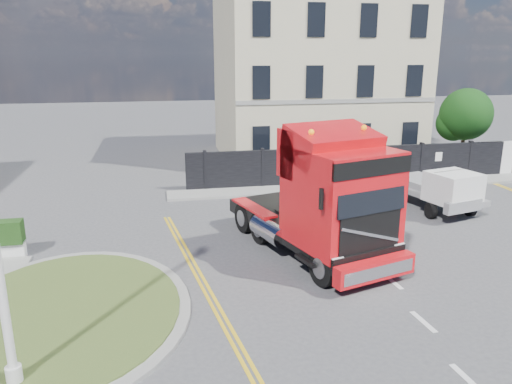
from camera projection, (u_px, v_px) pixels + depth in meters
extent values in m
plane|color=#424244|center=(287.00, 254.00, 17.66)|extent=(120.00, 120.00, 0.00)
cylinder|color=gray|center=(65.00, 313.00, 13.50)|extent=(6.80, 6.80, 0.12)
cylinder|color=#314D1E|center=(64.00, 310.00, 13.48)|extent=(6.20, 6.20, 0.05)
cube|color=black|center=(353.00, 165.00, 27.01)|extent=(18.00, 0.25, 2.00)
cube|color=silver|center=(493.00, 159.00, 28.59)|extent=(2.60, 0.12, 2.00)
cube|color=#B7B292|center=(313.00, 74.00, 32.89)|extent=(12.00, 10.00, 11.00)
cylinder|color=#382619|center=(462.00, 146.00, 31.37)|extent=(0.24, 0.24, 2.40)
sphere|color=black|center=(466.00, 114.00, 30.83)|extent=(3.20, 3.20, 3.20)
sphere|color=black|center=(454.00, 123.00, 31.28)|extent=(2.20, 2.20, 2.20)
cube|color=gray|center=(358.00, 186.00, 26.41)|extent=(20.00, 1.60, 0.12)
cube|color=black|center=(306.00, 225.00, 18.04)|extent=(4.67, 7.60, 0.51)
cube|color=red|center=(341.00, 197.00, 15.93)|extent=(3.54, 3.62, 3.16)
cube|color=red|center=(321.00, 151.00, 16.59)|extent=(2.99, 1.78, 1.58)
cube|color=black|center=(372.00, 194.00, 14.58)|extent=(2.40, 0.77, 1.19)
cube|color=red|center=(375.00, 270.00, 14.88)|extent=(2.82, 1.18, 0.62)
cylinder|color=black|center=(324.00, 267.00, 15.11)|extent=(0.68, 1.23, 1.17)
cylinder|color=gray|center=(324.00, 267.00, 15.11)|extent=(0.57, 0.73, 0.65)
cylinder|color=black|center=(385.00, 253.00, 16.20)|extent=(0.68, 1.23, 1.17)
cylinder|color=gray|center=(385.00, 253.00, 16.20)|extent=(0.57, 0.73, 0.65)
cylinder|color=black|center=(261.00, 228.00, 18.53)|extent=(0.68, 1.23, 1.17)
cylinder|color=gray|center=(261.00, 228.00, 18.53)|extent=(0.57, 0.73, 0.65)
cylinder|color=black|center=(316.00, 218.00, 19.62)|extent=(0.68, 1.23, 1.17)
cylinder|color=gray|center=(316.00, 218.00, 19.62)|extent=(0.57, 0.73, 0.65)
cylinder|color=black|center=(245.00, 218.00, 19.68)|extent=(0.68, 1.23, 1.17)
cylinder|color=gray|center=(245.00, 218.00, 19.68)|extent=(0.57, 0.73, 0.65)
cylinder|color=black|center=(297.00, 209.00, 20.78)|extent=(0.68, 1.23, 1.17)
cylinder|color=gray|center=(297.00, 209.00, 20.78)|extent=(0.57, 0.73, 0.65)
cube|color=slate|center=(433.00, 193.00, 22.83)|extent=(2.96, 5.04, 0.25)
cube|color=silver|center=(453.00, 187.00, 21.26)|extent=(2.25, 2.18, 1.28)
cylinder|color=black|center=(431.00, 211.00, 21.35)|extent=(0.25, 0.69, 0.69)
cylinder|color=black|center=(470.00, 208.00, 21.70)|extent=(0.25, 0.69, 0.69)
cylinder|color=black|center=(399.00, 192.00, 24.14)|extent=(0.25, 0.69, 0.69)
cylinder|color=black|center=(434.00, 190.00, 24.49)|extent=(0.25, 0.69, 0.69)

